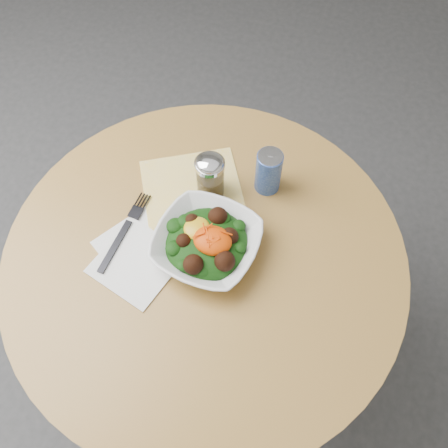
# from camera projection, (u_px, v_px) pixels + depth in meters

# --- Properties ---
(ground) EXTENTS (6.00, 6.00, 0.00)m
(ground) POSITION_uv_depth(u_px,v_px,m) (212.00, 351.00, 1.75)
(ground) COLOR #323235
(ground) RESTS_ON ground
(table) EXTENTS (0.90, 0.90, 0.75)m
(table) POSITION_uv_depth(u_px,v_px,m) (207.00, 289.00, 1.28)
(table) COLOR black
(table) RESTS_ON ground
(cloth_napkin) EXTENTS (0.30, 0.29, 0.00)m
(cloth_napkin) POSITION_uv_depth(u_px,v_px,m) (192.00, 189.00, 1.19)
(cloth_napkin) COLOR #EDB30C
(cloth_napkin) RESTS_ON table
(paper_napkins) EXTENTS (0.23, 0.26, 0.00)m
(paper_napkins) POSITION_uv_depth(u_px,v_px,m) (139.00, 254.00, 1.10)
(paper_napkins) COLOR white
(paper_napkins) RESTS_ON table
(salad_bowl) EXTENTS (0.26, 0.26, 0.08)m
(salad_bowl) POSITION_uv_depth(u_px,v_px,m) (207.00, 243.00, 1.09)
(salad_bowl) COLOR silver
(salad_bowl) RESTS_ON table
(fork) EXTENTS (0.04, 0.22, 0.00)m
(fork) POSITION_uv_depth(u_px,v_px,m) (126.00, 229.00, 1.13)
(fork) COLOR black
(fork) RESTS_ON table
(spice_shaker) EXTENTS (0.07, 0.07, 0.12)m
(spice_shaker) POSITION_uv_depth(u_px,v_px,m) (210.00, 176.00, 1.14)
(spice_shaker) COLOR silver
(spice_shaker) RESTS_ON table
(beverage_can) EXTENTS (0.06, 0.06, 0.12)m
(beverage_can) POSITION_uv_depth(u_px,v_px,m) (268.00, 171.00, 1.15)
(beverage_can) COLOR navy
(beverage_can) RESTS_ON table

